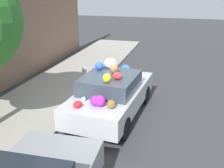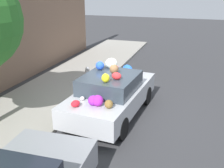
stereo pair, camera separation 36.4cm
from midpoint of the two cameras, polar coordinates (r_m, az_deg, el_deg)
name	(u,v)px [view 2 (the right image)]	position (r m, az deg, el deg)	size (l,w,h in m)	color
ground_plane	(109,114)	(8.97, 0.41, -6.52)	(60.00, 60.00, 0.00)	#38383A
sidewalk_curb	(40,102)	(10.04, -14.43, -3.79)	(24.00, 3.20, 0.12)	#9E998E
fire_hydrant	(88,75)	(11.45, -4.43, 2.03)	(0.20, 0.20, 0.70)	#B2B2B7
art_car	(112,93)	(8.59, 1.12, -2.07)	(4.27, 2.13, 1.80)	#B7BABF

